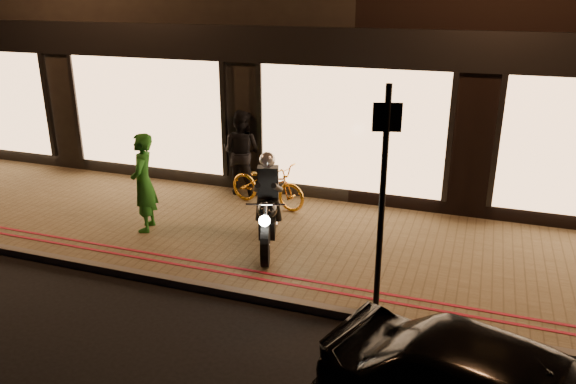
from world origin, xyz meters
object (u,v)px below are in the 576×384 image
at_px(bicycle_gold, 268,184).
at_px(motorcycle, 268,212).
at_px(sign_post, 383,190).
at_px(person_green, 143,183).

bearing_deg(bicycle_gold, motorcycle, -145.20).
relative_size(sign_post, person_green, 1.72).
height_order(bicycle_gold, person_green, person_green).
bearing_deg(sign_post, motorcycle, 147.67).
bearing_deg(person_green, sign_post, 56.36).
distance_m(motorcycle, person_green, 2.30).
bearing_deg(motorcycle, person_green, 163.66).
bearing_deg(sign_post, person_green, 164.16).
height_order(sign_post, person_green, sign_post).
relative_size(motorcycle, sign_post, 0.63).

